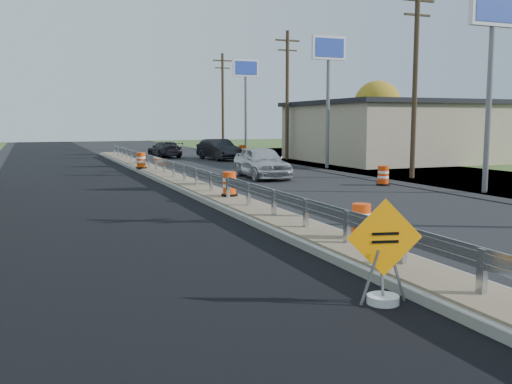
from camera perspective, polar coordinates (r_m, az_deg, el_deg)
name	(u,v)px	position (r m, az deg, el deg)	size (l,w,h in m)	color
ground	(274,223)	(16.21, 1.79, -3.08)	(140.00, 140.00, 0.00)	black
milled_overlay	(82,190)	(24.87, -17.04, 0.18)	(7.20, 120.00, 0.01)	black
median	(197,188)	(23.66, -5.96, 0.38)	(1.60, 55.00, 0.23)	gray
guardrail	(190,171)	(24.56, -6.61, 2.06)	(0.10, 46.15, 0.72)	silver
retail_building_near	(426,131)	(44.14, 16.67, 5.88)	(18.50, 12.50, 4.27)	tan
pylon_sign_south	(493,27)	(24.67, 22.58, 14.99)	(2.20, 0.30, 7.90)	slate
pylon_sign_mid	(329,60)	(35.15, 7.27, 12.94)	(2.20, 0.30, 7.90)	slate
pylon_sign_north	(246,77)	(47.84, -1.04, 11.42)	(2.20, 0.30, 7.90)	slate
utility_pole_smid	(415,79)	(29.70, 15.62, 10.84)	(1.90, 0.26, 9.40)	#473523
utility_pole_nmid	(287,93)	(42.61, 3.14, 9.87)	(1.90, 0.26, 9.40)	#473523
utility_pole_north	(223,100)	(56.56, -3.34, 9.18)	(1.90, 0.26, 9.40)	#473523
tree_far_yellow	(377,104)	(58.44, 12.05, 8.58)	(4.62, 4.62, 6.86)	#473523
caution_sign	(384,278)	(9.23, 12.63, -8.38)	(1.19, 0.51, 1.68)	white
barrel_median_near	(361,222)	(13.14, 10.46, -2.92)	(0.53, 0.53, 0.78)	black
barrel_median_mid	(229,184)	(20.17, -2.67, 0.76)	(0.58, 0.58, 0.85)	black
barrel_median_far	(141,161)	(32.62, -11.42, 3.08)	(0.61, 0.61, 0.89)	black
barrel_shoulder_near	(383,176)	(26.19, 12.60, 1.57)	(0.60, 0.60, 0.88)	black
barrel_shoulder_mid	(248,155)	(41.21, -0.80, 3.74)	(0.64, 0.64, 0.95)	black
barrel_shoulder_far	(242,152)	(44.78, -1.36, 4.05)	(0.69, 0.69, 1.01)	black
car_silver	(262,162)	(28.85, 0.57, 3.01)	(1.91, 4.74, 1.62)	silver
car_dark_mid	(219,149)	(42.58, -3.76, 4.27)	(1.63, 4.69, 1.54)	black
car_dark_far	(165,149)	(46.29, -9.11, 4.24)	(1.76, 4.32, 1.25)	black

